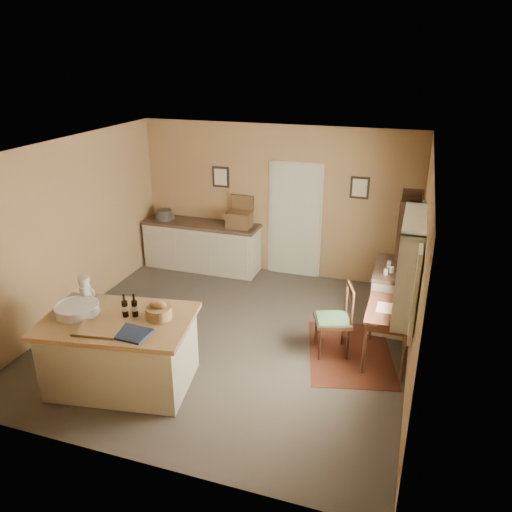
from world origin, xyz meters
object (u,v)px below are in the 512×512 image
Objects in this scene: shelving_unit at (408,253)px; right_cabinet at (393,295)px; sideboard at (203,244)px; desk_chair at (332,320)px; writing_desk at (389,315)px; work_island at (120,349)px.

right_cabinet is at bearing -104.56° from shelving_unit.
shelving_unit is at bearing -6.75° from sideboard.
sideboard is at bearing 164.05° from right_cabinet.
desk_chair is (2.83, -2.12, 0.01)m from sideboard.
writing_desk is at bearing -15.05° from desk_chair.
writing_desk is 0.85× the size of right_cabinet.
right_cabinet reaches higher than writing_desk.
work_island is 2.10× the size of writing_desk.
sideboard is at bearing 149.69° from writing_desk.
writing_desk is 0.73m from desk_chair.
desk_chair is 1.94m from shelving_unit.
sideboard is 3.54m from desk_chair.
shelving_unit is (0.86, 1.69, 0.43)m from desk_chair.
shelving_unit is (0.15, 0.57, 0.47)m from right_cabinet.
right_cabinet is 0.75m from shelving_unit.
writing_desk is (3.54, -2.07, 0.19)m from sideboard.
desk_chair is at bearing -36.89° from sideboard.
work_island is at bearing -135.12° from shelving_unit.
work_island is 1.93× the size of desk_chair.
shelving_unit reaches higher than writing_desk.
work_island reaches higher than desk_chair.
shelving_unit reaches higher than right_cabinet.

